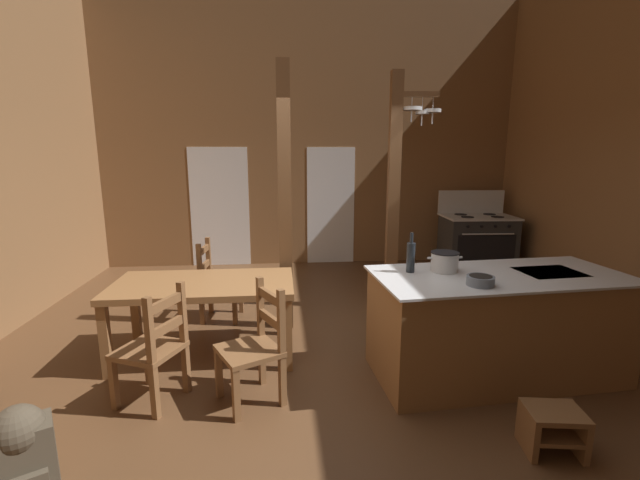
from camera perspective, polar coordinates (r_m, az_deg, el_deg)
name	(u,v)px	position (r m, az deg, el deg)	size (l,w,h in m)	color
ground_plane	(341,369)	(4.16, 2.83, -17.05)	(7.86, 8.42, 0.10)	brown
wall_back	(310,134)	(7.52, -1.31, 14.07)	(7.86, 0.14, 4.54)	brown
glazed_door_back_left	(220,207)	(7.55, -13.38, 4.30)	(1.00, 0.01, 2.05)	white
glazed_panel_back_right	(331,206)	(7.52, 1.46, 4.59)	(0.84, 0.01, 2.05)	white
kitchen_island	(496,325)	(4.09, 22.65, -10.54)	(2.22, 1.12, 0.93)	olive
stove_range	(477,242)	(7.56, 20.37, -0.28)	(1.18, 0.87, 1.32)	#2C2C2C
support_post_with_pot_rack	(396,185)	(5.25, 10.24, 7.35)	(0.61, 0.26, 2.89)	brown
support_post_center	(285,201)	(4.60, -4.77, 5.33)	(0.14, 0.14, 2.89)	brown
step_stool	(553,427)	(3.41, 28.92, -21.20)	(0.40, 0.33, 0.30)	brown
dining_table	(204,291)	(4.23, -15.37, -6.62)	(1.70, 0.91, 0.74)	olive
ladderback_chair_near_window	(217,282)	(5.17, -13.75, -5.51)	(0.48, 0.48, 0.95)	brown
ladderback_chair_by_post	(154,348)	(3.64, -21.44, -13.47)	(0.58, 0.58, 0.95)	brown
ladderback_chair_at_table_end	(255,347)	(3.46, -8.72, -14.03)	(0.59, 0.59, 0.95)	brown
backpack	(22,453)	(3.10, -35.27, -22.45)	(0.39, 0.38, 0.60)	#4C4233
stockpot_on_counter	(445,262)	(3.85, 16.46, -2.82)	(0.31, 0.24, 0.17)	silver
mixing_bowl_on_counter	(480,281)	(3.55, 20.83, -5.14)	(0.21, 0.21, 0.08)	slate
bottle_tall_on_counter	(411,257)	(3.75, 12.15, -2.20)	(0.07, 0.07, 0.35)	#1E2328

